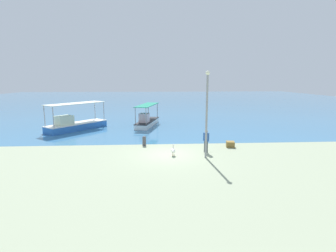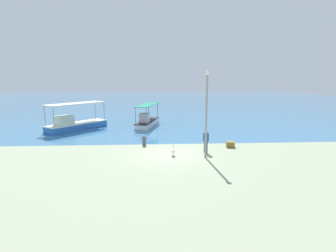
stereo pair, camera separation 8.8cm
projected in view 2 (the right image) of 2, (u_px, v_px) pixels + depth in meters
ground at (169, 154)px, 18.72m from camera, size 120.00×120.00×0.00m
harbor_water at (158, 100)px, 65.89m from camera, size 110.00×90.00×0.00m
fishing_boat_near_left at (75, 124)px, 27.60m from camera, size 5.62×6.30×2.82m
fishing_boat_center at (147, 121)px, 30.01m from camera, size 2.81×6.15×2.42m
pelican at (173, 150)px, 18.35m from camera, size 0.34×0.81×0.80m
lamp_post at (206, 110)px, 17.39m from camera, size 0.28×0.28×5.85m
mooring_bollard at (144, 141)px, 21.10m from camera, size 0.31×0.31×0.80m
fisherman_standing at (206, 140)px, 19.07m from camera, size 0.40×0.46×1.69m
cargo_crate at (230, 144)px, 20.72m from camera, size 0.73×0.75×0.44m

